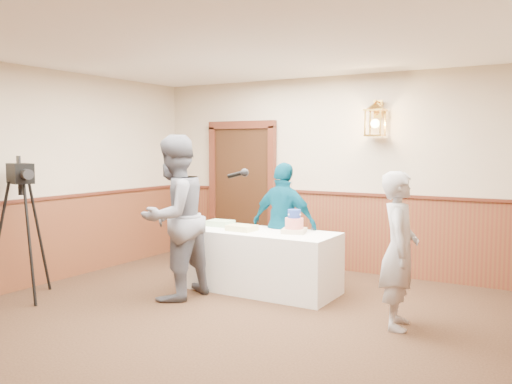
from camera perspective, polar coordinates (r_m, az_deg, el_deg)
ground at (r=5.16m, az=-6.86°, el=-15.53°), size 7.00×7.00×0.00m
room_shell at (r=5.25m, az=-4.48°, el=1.84°), size 6.02×7.02×2.81m
display_table at (r=6.75m, az=0.87°, el=-7.29°), size 1.80×0.80×0.75m
tiered_cake at (r=6.55m, az=4.04°, el=-3.36°), size 0.34×0.34×0.28m
sheet_cake_yellow at (r=6.73m, az=-1.51°, el=-3.79°), size 0.35×0.27×0.07m
sheet_cake_green at (r=7.14m, az=-3.78°, el=-3.29°), size 0.32×0.26×0.07m
interviewer at (r=6.41m, az=-8.62°, el=-2.65°), size 1.55×0.98×1.93m
baker at (r=5.53m, az=14.84°, el=-5.92°), size 0.49×0.64×1.55m
assistant_p at (r=6.98m, az=2.98°, el=-3.41°), size 0.96×0.47×1.59m
tv_camera_rig at (r=6.94m, az=-23.36°, el=-4.50°), size 0.62×0.58×1.60m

